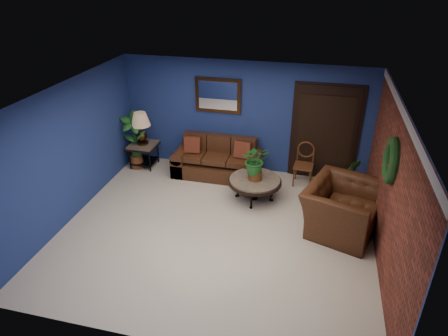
% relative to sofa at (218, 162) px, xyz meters
% --- Properties ---
extents(floor, '(5.50, 5.50, 0.00)m').
position_rel_sofa_xyz_m(floor, '(0.51, -2.07, -0.29)').
color(floor, beige).
rests_on(floor, ground).
extents(wall_back, '(5.50, 0.04, 2.50)m').
position_rel_sofa_xyz_m(wall_back, '(0.51, 0.43, 0.96)').
color(wall_back, navy).
rests_on(wall_back, ground).
extents(wall_left, '(0.04, 5.00, 2.50)m').
position_rel_sofa_xyz_m(wall_left, '(-2.24, -2.07, 0.96)').
color(wall_left, navy).
rests_on(wall_left, ground).
extents(wall_right_brick, '(0.04, 5.00, 2.50)m').
position_rel_sofa_xyz_m(wall_right_brick, '(3.26, -2.07, 0.96)').
color(wall_right_brick, maroon).
rests_on(wall_right_brick, ground).
extents(ceiling, '(5.50, 5.00, 0.02)m').
position_rel_sofa_xyz_m(ceiling, '(0.51, -2.07, 2.21)').
color(ceiling, white).
rests_on(ceiling, wall_back).
extents(crown_molding, '(0.03, 5.00, 0.14)m').
position_rel_sofa_xyz_m(crown_molding, '(3.23, -2.07, 2.14)').
color(crown_molding, white).
rests_on(crown_molding, wall_right_brick).
extents(wall_mirror, '(1.02, 0.06, 0.77)m').
position_rel_sofa_xyz_m(wall_mirror, '(-0.09, 0.39, 1.43)').
color(wall_mirror, '#3F2410').
rests_on(wall_mirror, wall_back).
extents(closet_door, '(1.44, 0.06, 2.18)m').
position_rel_sofa_xyz_m(closet_door, '(2.26, 0.40, 0.76)').
color(closet_door, black).
rests_on(closet_door, wall_back).
extents(wreath, '(0.16, 0.72, 0.72)m').
position_rel_sofa_xyz_m(wreath, '(3.20, -2.02, 1.41)').
color(wreath, black).
rests_on(wreath, wall_right_brick).
extents(sofa, '(1.95, 0.84, 0.88)m').
position_rel_sofa_xyz_m(sofa, '(0.00, 0.00, 0.00)').
color(sofa, '#482414').
rests_on(sofa, ground).
extents(coffee_table, '(1.08, 1.08, 0.46)m').
position_rel_sofa_xyz_m(coffee_table, '(0.98, -0.87, 0.12)').
color(coffee_table, '#4D4843').
rests_on(coffee_table, ground).
extents(end_table, '(0.62, 0.62, 0.57)m').
position_rel_sofa_xyz_m(end_table, '(-1.79, -0.02, 0.15)').
color(end_table, '#4D4843').
rests_on(end_table, ground).
extents(table_lamp, '(0.44, 0.44, 0.73)m').
position_rel_sofa_xyz_m(table_lamp, '(-1.79, -0.02, 0.75)').
color(table_lamp, '#3F2410').
rests_on(table_lamp, end_table).
extents(side_chair, '(0.42, 0.42, 0.93)m').
position_rel_sofa_xyz_m(side_chair, '(1.90, 0.05, 0.24)').
color(side_chair, '#5F2E1B').
rests_on(side_chair, ground).
extents(armchair, '(1.55, 1.66, 0.88)m').
position_rel_sofa_xyz_m(armchair, '(2.66, -1.51, 0.15)').
color(armchair, '#482414').
rests_on(armchair, ground).
extents(coffee_plant, '(0.67, 0.62, 0.74)m').
position_rel_sofa_xyz_m(coffee_plant, '(0.98, -0.87, 0.58)').
color(coffee_plant, brown).
rests_on(coffee_plant, coffee_table).
extents(floor_plant, '(0.38, 0.32, 0.79)m').
position_rel_sofa_xyz_m(floor_plant, '(2.86, -0.12, 0.12)').
color(floor_plant, brown).
rests_on(floor_plant, ground).
extents(tall_plant, '(0.67, 0.54, 1.35)m').
position_rel_sofa_xyz_m(tall_plant, '(-1.94, -0.12, 0.44)').
color(tall_plant, brown).
rests_on(tall_plant, ground).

